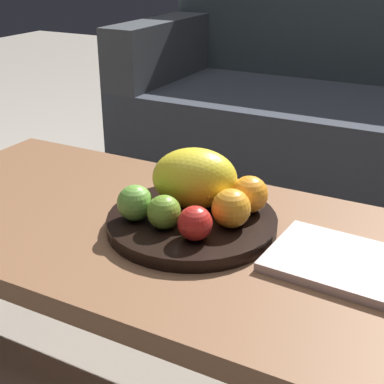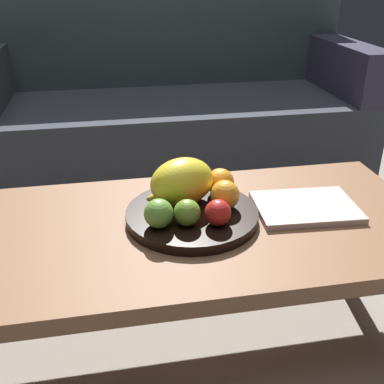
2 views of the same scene
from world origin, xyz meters
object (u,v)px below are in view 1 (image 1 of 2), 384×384
object	(u,v)px
orange_left	(249,194)
apple_front	(195,223)
couch	(370,123)
apple_right	(164,212)
apple_left	(135,203)
magazine	(345,263)
fruit_bowl	(192,222)
melon_large_front	(195,178)
coffee_table	(173,248)
orange_front	(231,208)
banana_bunch	(196,188)

from	to	relation	value
orange_left	apple_front	size ratio (longest dim) A/B	1.16
couch	apple_right	world-z (taller)	couch
apple_left	apple_right	world-z (taller)	apple_left
orange_left	magazine	xyz separation A→B (m)	(0.20, -0.07, -0.05)
fruit_bowl	magazine	world-z (taller)	fruit_bowl
melon_large_front	orange_left	xyz separation A→B (m)	(0.10, 0.03, -0.02)
coffee_table	apple_right	xyz separation A→B (m)	(0.01, -0.04, 0.10)
apple_left	apple_right	xyz separation A→B (m)	(0.06, -0.00, -0.00)
fruit_bowl	magazine	xyz separation A→B (m)	(0.29, -0.00, -0.00)
couch	orange_front	xyz separation A→B (m)	(-0.04, -1.11, 0.14)
fruit_bowl	apple_right	world-z (taller)	apple_right
melon_large_front	magazine	size ratio (longest dim) A/B	0.65
couch	apple_front	bearing A→B (deg)	-93.38
couch	apple_front	size ratio (longest dim) A/B	27.82
apple_front	couch	bearing A→B (deg)	86.62
apple_left	magazine	size ratio (longest dim) A/B	0.27
banana_bunch	couch	bearing A→B (deg)	82.54
orange_front	apple_right	xyz separation A→B (m)	(-0.10, -0.06, -0.00)
coffee_table	couch	bearing A→B (deg)	82.63
orange_left	couch	bearing A→B (deg)	88.38
couch	magazine	size ratio (longest dim) A/B	6.80
orange_front	magazine	xyz separation A→B (m)	(0.21, -0.00, -0.05)
magazine	apple_left	bearing A→B (deg)	-168.27
orange_left	apple_front	distance (m)	0.15
apple_left	banana_bunch	world-z (taller)	apple_left
coffee_table	couch	distance (m)	1.14
apple_front	apple_right	xyz separation A→B (m)	(-0.07, 0.01, 0.00)
coffee_table	apple_left	size ratio (longest dim) A/B	18.29
fruit_bowl	apple_left	distance (m)	0.11
fruit_bowl	coffee_table	bearing A→B (deg)	-147.97
melon_large_front	banana_bunch	size ratio (longest dim) A/B	1.07
couch	melon_large_front	bearing A→B (deg)	-97.04
couch	banana_bunch	size ratio (longest dim) A/B	11.15
melon_large_front	orange_front	distance (m)	0.11
couch	apple_front	distance (m)	1.19
apple_front	banana_bunch	size ratio (longest dim) A/B	0.40
fruit_bowl	banana_bunch	size ratio (longest dim) A/B	2.10
coffee_table	fruit_bowl	distance (m)	0.06
coffee_table	magazine	size ratio (longest dim) A/B	4.91
banana_bunch	magazine	xyz separation A→B (m)	(0.31, -0.06, -0.05)
apple_front	magazine	world-z (taller)	apple_front
couch	magazine	bearing A→B (deg)	-81.05
banana_bunch	fruit_bowl	bearing A→B (deg)	-69.34
melon_large_front	apple_left	world-z (taller)	melon_large_front
magazine	orange_front	bearing A→B (deg)	-177.28
fruit_bowl	melon_large_front	size ratio (longest dim) A/B	1.97
apple_right	couch	bearing A→B (deg)	83.27
couch	orange_left	distance (m)	1.05
coffee_table	couch	xyz separation A→B (m)	(0.15, 1.13, -0.04)
apple_front	orange_front	bearing A→B (deg)	64.60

